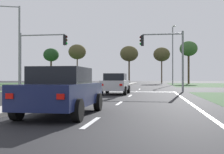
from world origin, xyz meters
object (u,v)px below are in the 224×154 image
at_px(street_lamp_second, 17,42).
at_px(traffic_signal_near_left, 38,51).
at_px(traffic_signal_near_right, 167,51).
at_px(treeline_second, 77,52).
at_px(car_white_fourth, 67,82).
at_px(treeline_third, 129,54).
at_px(treeline_fourth, 162,54).
at_px(treeline_fifth, 189,49).
at_px(treeline_near, 51,55).
at_px(car_silver_near, 116,84).
at_px(street_lamp_third, 173,53).
at_px(car_navy_third, 63,91).
at_px(pedestrian_at_median, 121,79).

bearing_deg(street_lamp_second, traffic_signal_near_left, -22.12).
distance_m(traffic_signal_near_right, treeline_second, 45.80).
bearing_deg(car_white_fourth, traffic_signal_near_left, 177.82).
distance_m(treeline_third, treeline_fourth, 7.65).
xyz_separation_m(car_white_fourth, treeline_fifth, (18.29, 32.84, 7.09)).
xyz_separation_m(street_lamp_second, treeline_near, (-12.12, 41.44, 2.23)).
bearing_deg(car_silver_near, traffic_signal_near_right, 47.70).
bearing_deg(street_lamp_second, treeline_near, 106.31).
bearing_deg(treeline_third, car_white_fourth, -97.82).
xyz_separation_m(traffic_signal_near_left, treeline_fourth, (12.57, 41.79, 2.97)).
bearing_deg(street_lamp_second, car_silver_near, -26.82).
relative_size(street_lamp_second, treeline_near, 0.97).
relative_size(street_lamp_third, treeline_near, 1.19).
height_order(treeline_third, treeline_fourth, treeline_third).
height_order(car_white_fourth, treeline_near, treeline_near).
bearing_deg(street_lamp_second, car_white_fourth, 66.53).
bearing_deg(car_navy_third, car_silver_near, 89.96).
relative_size(treeline_second, treeline_fifth, 0.98).
xyz_separation_m(car_navy_third, treeline_near, (-22.91, 59.27, 6.25)).
relative_size(car_silver_near, treeline_near, 0.48).
bearing_deg(treeline_near, treeline_fourth, -1.57).
bearing_deg(street_lamp_third, treeline_fourth, 95.98).
xyz_separation_m(car_navy_third, street_lamp_second, (-10.79, 17.83, 4.02)).
distance_m(traffic_signal_near_right, street_lamp_second, 14.85).
height_order(car_silver_near, car_white_fourth, car_white_fourth).
height_order(street_lamp_third, treeline_near, street_lamp_third).
bearing_deg(car_navy_third, treeline_second, 105.22).
relative_size(car_white_fourth, treeline_fourth, 0.52).
height_order(car_white_fourth, street_lamp_second, street_lamp_second).
xyz_separation_m(car_silver_near, street_lamp_third, (6.09, 30.68, 5.01)).
bearing_deg(traffic_signal_near_right, pedestrian_at_median, 109.37).
bearing_deg(pedestrian_at_median, traffic_signal_near_left, 146.83).
bearing_deg(street_lamp_third, treeline_third, 121.08).
bearing_deg(street_lamp_second, treeline_fifth, 61.83).
distance_m(treeline_second, treeline_third, 12.61).
bearing_deg(treeline_third, traffic_signal_near_right, -80.29).
relative_size(car_white_fourth, treeline_second, 0.47).
bearing_deg(treeline_second, car_white_fourth, -76.50).
distance_m(treeline_second, treeline_fifth, 26.25).
distance_m(street_lamp_third, treeline_fourth, 15.58).
distance_m(car_navy_third, street_lamp_second, 21.22).
distance_m(treeline_third, treeline_fifth, 13.71).
xyz_separation_m(street_lamp_third, treeline_fourth, (-1.62, 15.46, 1.01)).
distance_m(car_white_fourth, treeline_near, 38.21).
xyz_separation_m(street_lamp_third, treeline_second, (-21.85, 14.83, 1.84)).
height_order(car_silver_near, treeline_second, treeline_second).
xyz_separation_m(street_lamp_second, treeline_third, (7.63, 40.59, 2.25)).
bearing_deg(car_white_fourth, treeline_third, -7.82).
height_order(treeline_near, treeline_fourth, treeline_near).
relative_size(treeline_third, treeline_fourth, 1.05).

